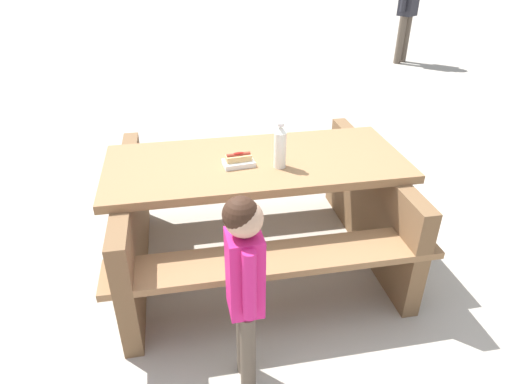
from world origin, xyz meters
name	(u,v)px	position (x,y,z in m)	size (l,w,h in m)	color
ground_plane	(256,258)	(0.00, 0.00, 0.00)	(30.00, 30.00, 0.00)	#ADA599
picnic_table	(256,203)	(0.00, 0.00, 0.44)	(1.97, 1.63, 0.75)	olive
soda_bottle	(280,147)	(-0.13, 0.10, 0.88)	(0.07, 0.07, 0.27)	silver
hotdog_tray	(239,161)	(0.11, 0.07, 0.78)	(0.20, 0.15, 0.08)	white
child_in_coat	(244,274)	(0.10, 0.95, 0.67)	(0.17, 0.26, 1.05)	brown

